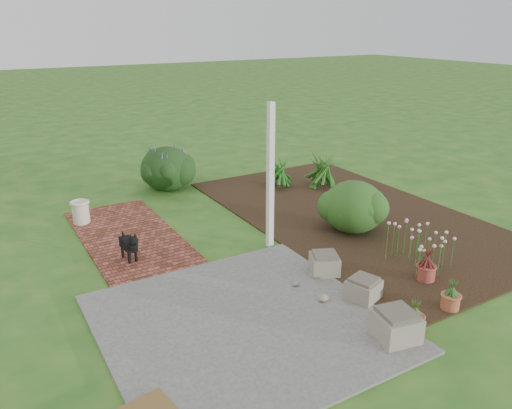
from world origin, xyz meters
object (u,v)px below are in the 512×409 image
cream_ceramic_urn (81,212)px  black_dog (129,244)px  evergreen_shrub (354,205)px  stone_trough_near (396,326)px

cream_ceramic_urn → black_dog: bearing=-81.0°
black_dog → cream_ceramic_urn: size_ratio=1.33×
cream_ceramic_urn → evergreen_shrub: bearing=-34.1°
cream_ceramic_urn → evergreen_shrub: evergreen_shrub is taller
black_dog → evergreen_shrub: evergreen_shrub is taller
cream_ceramic_urn → stone_trough_near: bearing=-66.8°
stone_trough_near → evergreen_shrub: 3.41m
stone_trough_near → evergreen_shrub: size_ratio=0.42×
black_dog → cream_ceramic_urn: (-0.33, 2.07, -0.08)m
stone_trough_near → cream_ceramic_urn: cream_ceramic_urn is taller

